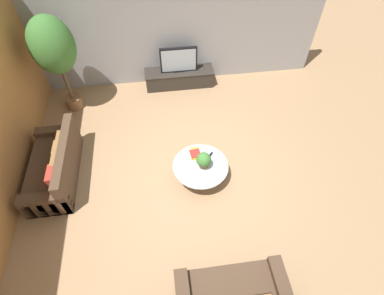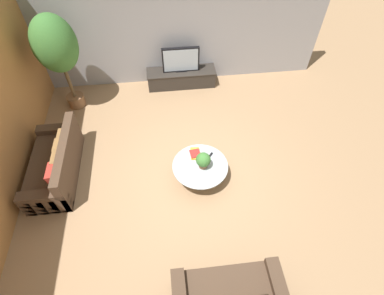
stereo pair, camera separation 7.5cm
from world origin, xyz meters
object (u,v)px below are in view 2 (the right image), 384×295
at_px(television, 181,60).
at_px(coffee_table, 200,169).
at_px(potted_plant_tabletop, 203,160).
at_px(media_console, 181,78).
at_px(couch_by_wall, 56,165).
at_px(potted_palm_tall, 56,47).

relative_size(television, coffee_table, 0.85).
bearing_deg(potted_plant_tabletop, coffee_table, 152.04).
distance_m(media_console, coffee_table, 3.01).
xyz_separation_m(couch_by_wall, potted_plant_tabletop, (2.87, -0.44, 0.29)).
distance_m(couch_by_wall, potted_palm_tall, 2.48).
relative_size(couch_by_wall, potted_palm_tall, 0.80).
bearing_deg(potted_plant_tabletop, potted_palm_tall, 137.63).
relative_size(coffee_table, potted_plant_tabletop, 3.09).
bearing_deg(potted_palm_tall, potted_plant_tabletop, -42.37).
xyz_separation_m(coffee_table, potted_palm_tall, (-2.74, 2.52, 1.33)).
relative_size(television, potted_palm_tall, 0.40).
height_order(coffee_table, couch_by_wall, couch_by_wall).
xyz_separation_m(media_console, coffee_table, (0.09, -3.01, 0.04)).
height_order(television, coffee_table, television).
height_order(media_console, coffee_table, media_console).
height_order(potted_palm_tall, potted_plant_tabletop, potted_palm_tall).
relative_size(media_console, coffee_table, 1.63).
height_order(media_console, potted_plant_tabletop, potted_plant_tabletop).
distance_m(television, potted_plant_tabletop, 3.04).
bearing_deg(coffee_table, television, 91.74).
distance_m(coffee_table, potted_plant_tabletop, 0.31).
bearing_deg(potted_palm_tall, media_console, 10.55).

